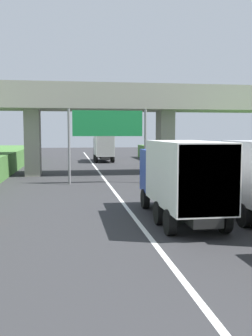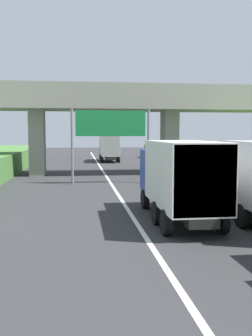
{
  "view_description": "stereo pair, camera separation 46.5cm",
  "coord_description": "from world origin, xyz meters",
  "px_view_note": "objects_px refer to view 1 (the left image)",
  "views": [
    {
      "loc": [
        -2.84,
        0.11,
        3.76
      ],
      "look_at": [
        0.0,
        19.0,
        2.0
      ],
      "focal_mm": 40.38,
      "sensor_mm": 36.0,
      "label": 1
    },
    {
      "loc": [
        -2.38,
        0.05,
        3.76
      ],
      "look_at": [
        0.0,
        19.0,
        2.0
      ],
      "focal_mm": 40.38,
      "sensor_mm": 36.0,
      "label": 2
    }
  ],
  "objects_px": {
    "overhead_highway_sign": "(108,128)",
    "car_white": "(194,178)",
    "truck_black": "(103,147)",
    "truck_blue": "(180,176)"
  },
  "relations": [
    {
      "from": "overhead_highway_sign",
      "to": "car_white",
      "type": "bearing_deg",
      "value": -39.24
    },
    {
      "from": "overhead_highway_sign",
      "to": "truck_black",
      "type": "relative_size",
      "value": 0.81
    },
    {
      "from": "truck_blue",
      "to": "car_white",
      "type": "xyz_separation_m",
      "value": [
        3.38,
        8.13,
        -1.08
      ]
    },
    {
      "from": "overhead_highway_sign",
      "to": "truck_blue",
      "type": "relative_size",
      "value": 0.81
    },
    {
      "from": "truck_black",
      "to": "car_white",
      "type": "height_order",
      "value": "truck_black"
    },
    {
      "from": "truck_black",
      "to": "car_white",
      "type": "relative_size",
      "value": 1.78
    },
    {
      "from": "truck_blue",
      "to": "overhead_highway_sign",
      "type": "bearing_deg",
      "value": 98.54
    },
    {
      "from": "overhead_highway_sign",
      "to": "truck_black",
      "type": "height_order",
      "value": "overhead_highway_sign"
    },
    {
      "from": "overhead_highway_sign",
      "to": "car_white",
      "type": "relative_size",
      "value": 1.43
    },
    {
      "from": "truck_black",
      "to": "truck_blue",
      "type": "distance_m",
      "value": 34.68
    }
  ]
}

